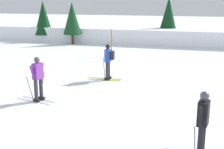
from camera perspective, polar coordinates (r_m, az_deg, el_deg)
The scene contains 9 objects.
ground_plane at distance 9.93m, azimuth 1.96°, elevation -9.03°, with size 120.00×120.00×0.00m, color white.
far_snow_ridge at distance 28.57m, azimuth 11.29°, elevation 7.04°, with size 80.00×6.28×1.27m, color white.
skier_blue at distance 14.97m, azimuth -0.68°, elevation 2.62°, with size 1.61×1.00×1.71m.
skier_black at distance 7.94m, azimuth 15.99°, elevation -8.44°, with size 1.64×0.99×1.71m.
skier_purple at distance 12.15m, azimuth -13.28°, elevation -0.57°, with size 1.64×0.98×1.71m.
trail_marker_pole at distance 21.06m, azimuth -0.08°, elevation 5.75°, with size 0.06×0.06×1.83m, color #C65614.
conifer_far_left at distance 26.98m, azimuth -7.22°, elevation 10.03°, with size 1.53×1.53×3.48m.
conifer_far_right at distance 29.13m, azimuth -12.31°, elevation 9.95°, with size 1.63×1.63×3.55m.
conifer_far_centre at distance 27.99m, azimuth 10.15°, elevation 10.23°, with size 1.73×1.73×3.91m.
Camera 1 is at (2.14, -8.90, 3.84)m, focal length 50.60 mm.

